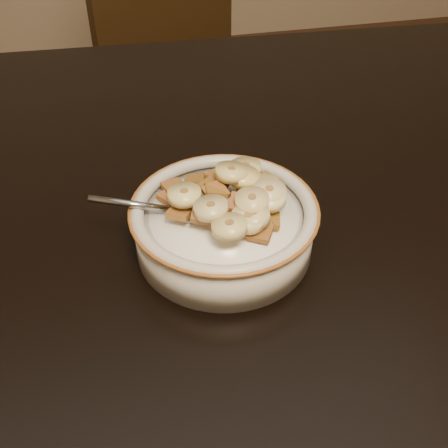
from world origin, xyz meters
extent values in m
cube|color=black|center=(0.00, 0.00, 0.73)|extent=(1.44, 0.97, 0.04)
cube|color=black|center=(0.01, 0.78, 0.43)|extent=(0.49, 0.49, 0.86)
cylinder|color=#B3A99D|center=(-0.06, -0.06, 0.77)|extent=(0.17, 0.17, 0.04)
cylinder|color=white|center=(-0.06, -0.06, 0.79)|extent=(0.14, 0.14, 0.00)
ellipsoid|color=gray|center=(-0.08, -0.05, 0.80)|extent=(0.05, 0.04, 0.01)
cube|color=brown|center=(-0.08, -0.07, 0.81)|extent=(0.03, 0.03, 0.01)
cube|color=brown|center=(-0.04, -0.07, 0.81)|extent=(0.03, 0.03, 0.01)
cube|color=brown|center=(-0.06, -0.05, 0.81)|extent=(0.02, 0.02, 0.01)
cube|color=brown|center=(-0.02, -0.05, 0.80)|extent=(0.03, 0.03, 0.01)
cube|color=brown|center=(-0.01, -0.04, 0.80)|extent=(0.03, 0.03, 0.01)
cube|color=brown|center=(-0.06, -0.03, 0.81)|extent=(0.03, 0.03, 0.01)
cube|color=brown|center=(-0.06, -0.05, 0.81)|extent=(0.03, 0.03, 0.01)
cube|color=brown|center=(-0.03, -0.05, 0.81)|extent=(0.03, 0.03, 0.01)
cube|color=brown|center=(-0.03, -0.06, 0.81)|extent=(0.03, 0.03, 0.01)
cube|color=brown|center=(-0.01, -0.03, 0.80)|extent=(0.03, 0.03, 0.01)
cube|color=#8E6219|center=(-0.02, -0.08, 0.80)|extent=(0.02, 0.02, 0.01)
cube|color=brown|center=(-0.03, -0.10, 0.80)|extent=(0.03, 0.03, 0.01)
cube|color=olive|center=(-0.10, -0.06, 0.80)|extent=(0.03, 0.03, 0.01)
cube|color=brown|center=(-0.08, -0.01, 0.80)|extent=(0.02, 0.02, 0.01)
cube|color=brown|center=(-0.10, -0.03, 0.80)|extent=(0.03, 0.03, 0.01)
cube|color=brown|center=(-0.05, -0.02, 0.80)|extent=(0.03, 0.03, 0.01)
cube|color=brown|center=(-0.03, -0.03, 0.80)|extent=(0.03, 0.03, 0.01)
cube|color=brown|center=(-0.10, -0.01, 0.80)|extent=(0.02, 0.02, 0.01)
cube|color=brown|center=(-0.03, -0.10, 0.80)|extent=(0.03, 0.03, 0.01)
cube|color=#97661B|center=(-0.03, -0.06, 0.81)|extent=(0.03, 0.03, 0.01)
cube|color=brown|center=(-0.05, 0.00, 0.80)|extent=(0.03, 0.03, 0.01)
cylinder|color=#E0BB6E|center=(-0.02, -0.05, 0.81)|extent=(0.04, 0.04, 0.01)
cylinder|color=#DAC77F|center=(-0.03, -0.08, 0.82)|extent=(0.04, 0.04, 0.01)
cylinder|color=#E6C16E|center=(-0.06, -0.10, 0.82)|extent=(0.04, 0.04, 0.01)
cylinder|color=beige|center=(-0.04, -0.09, 0.81)|extent=(0.04, 0.04, 0.01)
cylinder|color=#F7D579|center=(-0.03, -0.04, 0.82)|extent=(0.04, 0.04, 0.01)
cylinder|color=#DAC37C|center=(-0.04, -0.04, 0.82)|extent=(0.04, 0.04, 0.01)
cylinder|color=beige|center=(-0.04, -0.09, 0.81)|extent=(0.04, 0.04, 0.02)
cylinder|color=#F4E798|center=(-0.02, -0.07, 0.81)|extent=(0.04, 0.04, 0.01)
cylinder|color=#D0C386|center=(-0.02, -0.07, 0.82)|extent=(0.03, 0.03, 0.01)
cylinder|color=#D3C482|center=(-0.07, -0.08, 0.82)|extent=(0.04, 0.04, 0.01)
cylinder|color=#EACD8A|center=(-0.09, -0.05, 0.82)|extent=(0.04, 0.04, 0.01)
cylinder|color=beige|center=(-0.03, -0.02, 0.82)|extent=(0.04, 0.04, 0.01)
camera|label=1|loc=(-0.14, -0.46, 1.13)|focal=45.00mm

